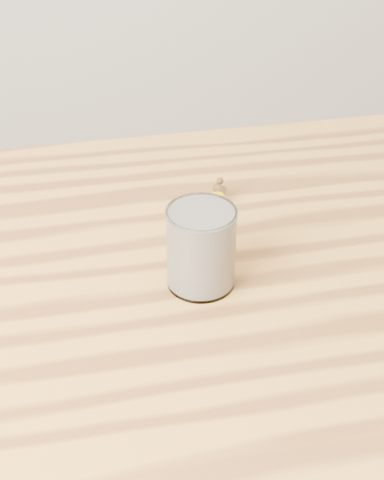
{
  "coord_description": "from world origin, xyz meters",
  "views": [
    {
      "loc": [
        -0.22,
        -0.6,
        1.4
      ],
      "look_at": [
        -0.09,
        0.05,
        0.93
      ],
      "focal_mm": 50.0,
      "sensor_mm": 36.0,
      "label": 1
    }
  ],
  "objects": [
    {
      "name": "table",
      "position": [
        0.0,
        0.0,
        0.77
      ],
      "size": [
        1.2,
        0.8,
        0.9
      ],
      "color": "#B77B33",
      "rests_on": "ground"
    },
    {
      "name": "smoothie_glass",
      "position": [
        -0.09,
        0.0,
        0.95
      ],
      "size": [
        0.08,
        0.08,
        0.1
      ],
      "color": "white",
      "rests_on": "table"
    },
    {
      "name": "banana",
      "position": [
        -0.09,
        0.1,
        0.92
      ],
      "size": [
        0.15,
        0.26,
        0.03
      ],
      "primitive_type": null,
      "rotation": [
        0.0,
        0.0,
        -0.26
      ],
      "color": "#D8AB00",
      "rests_on": "table"
    }
  ]
}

